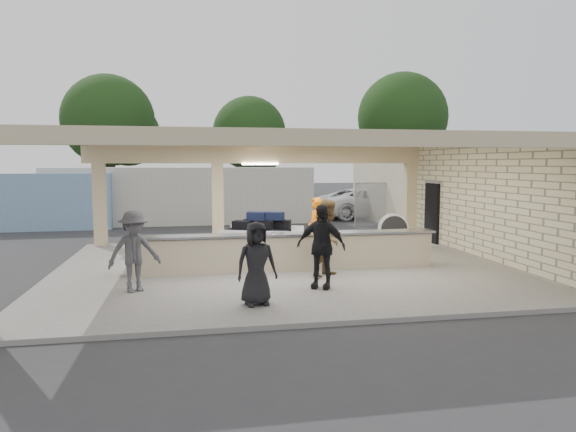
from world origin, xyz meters
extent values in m
plane|color=#2D2D30|center=(0.00, 0.00, 0.00)|extent=(120.00, 120.00, 0.00)
cube|color=slate|center=(0.00, 0.00, 0.05)|extent=(12.00, 10.00, 0.10)
cube|color=#CCB589|center=(0.00, 0.00, 3.50)|extent=(12.00, 10.00, 0.02)
cube|color=beige|center=(6.00, 0.00, 1.75)|extent=(0.02, 10.00, 3.50)
cube|color=black|center=(5.94, 3.20, 1.15)|extent=(0.10, 0.95, 2.10)
cube|color=#CCB589|center=(0.00, 4.75, 3.20)|extent=(12.00, 0.50, 0.60)
cube|color=#CCB589|center=(0.00, -4.85, 3.35)|extent=(12.00, 0.30, 0.30)
cube|color=#CCB589|center=(-5.50, 4.75, 1.80)|extent=(0.40, 0.40, 3.50)
cube|color=#CCB589|center=(-1.50, 4.75, 1.80)|extent=(0.40, 0.40, 3.50)
cube|color=#CCB589|center=(5.80, 4.80, 1.80)|extent=(0.40, 0.40, 3.50)
cube|color=white|center=(0.00, 4.50, 2.88)|extent=(1.30, 0.12, 0.06)
cube|color=#FFEABF|center=(3.80, 1.50, 3.47)|extent=(0.55, 0.55, 0.04)
cube|color=#FFEABF|center=(3.80, -0.50, 3.47)|extent=(0.55, 0.55, 0.04)
cube|color=#FFEABF|center=(3.80, -2.50, 3.47)|extent=(0.55, 0.55, 0.04)
cube|color=#BDAC8D|center=(0.00, -0.50, 0.55)|extent=(8.00, 0.50, 0.90)
cube|color=#B7B7BC|center=(0.00, -0.50, 1.05)|extent=(8.20, 0.58, 0.06)
cube|color=white|center=(-0.35, 1.48, 0.66)|extent=(2.66, 2.10, 0.11)
cylinder|color=black|center=(-1.40, 1.32, 0.29)|extent=(0.23, 0.39, 0.37)
cylinder|color=black|center=(-1.05, 2.28, 0.29)|extent=(0.23, 0.39, 0.37)
cylinder|color=black|center=(0.35, 0.68, 0.29)|extent=(0.23, 0.39, 0.37)
cylinder|color=black|center=(0.70, 1.65, 0.29)|extent=(0.23, 0.39, 0.37)
cube|color=white|center=(-0.11, 2.14, 0.84)|extent=(2.20, 0.84, 0.28)
cube|color=white|center=(-0.59, 0.83, 0.84)|extent=(2.20, 0.84, 0.28)
cube|color=black|center=(-1.14, 1.47, 0.84)|extent=(0.63, 0.52, 0.24)
cube|color=black|center=(-0.53, 1.25, 0.84)|extent=(0.63, 0.52, 0.24)
cube|color=black|center=(0.08, 1.03, 0.84)|extent=(0.63, 0.52, 0.24)
cube|color=black|center=(-0.95, 2.00, 0.84)|extent=(0.63, 0.52, 0.24)
cube|color=black|center=(-0.34, 1.78, 0.84)|extent=(0.63, 0.52, 0.24)
cube|color=black|center=(0.27, 1.55, 0.84)|extent=(0.63, 0.52, 0.24)
cube|color=black|center=(-0.94, 1.50, 1.09)|extent=(0.63, 0.52, 0.24)
cube|color=black|center=(-0.26, 1.45, 1.09)|extent=(0.63, 0.52, 0.24)
cube|color=black|center=(0.24, 1.47, 1.09)|extent=(0.63, 0.52, 0.24)
cube|color=black|center=(-0.60, 1.87, 1.09)|extent=(0.63, 0.52, 0.24)
cube|color=black|center=(-0.52, 1.54, 1.34)|extent=(0.63, 0.52, 0.24)
cube|color=black|center=(0.03, 1.44, 1.34)|extent=(0.63, 0.52, 0.24)
cylinder|color=white|center=(4.31, 2.72, 0.71)|extent=(1.04, 0.53, 0.99)
cylinder|color=black|center=(4.31, 2.72, 0.71)|extent=(0.94, 0.55, 0.88)
cube|color=white|center=(3.98, 2.72, 0.27)|extent=(0.07, 0.55, 0.33)
cube|color=white|center=(4.64, 2.72, 0.27)|extent=(0.07, 0.55, 0.33)
imported|color=orange|center=(1.16, 0.96, 1.00)|extent=(0.40, 0.68, 1.81)
imported|color=brown|center=(0.94, -1.38, 1.06)|extent=(0.98, 0.91, 1.92)
imported|color=black|center=(0.44, -2.56, 1.05)|extent=(1.17, 0.89, 1.90)
imported|color=#454549|center=(-3.65, -2.13, 0.99)|extent=(1.22, 0.83, 1.78)
imported|color=black|center=(-1.16, -3.66, 0.93)|extent=(0.86, 0.47, 1.67)
imported|color=white|center=(6.95, 12.49, 0.79)|extent=(5.90, 3.53, 1.58)
imported|color=white|center=(13.09, 14.30, 0.64)|extent=(4.28, 3.18, 1.27)
imported|color=black|center=(7.08, 15.06, 0.64)|extent=(3.76, 3.56, 1.28)
cube|color=silver|center=(-2.84, 11.75, 1.35)|extent=(12.50, 2.59, 2.70)
cube|color=#7EA1CA|center=(-10.69, 10.74, 1.24)|extent=(9.56, 2.48, 2.47)
cylinder|color=gray|center=(5.00, 9.00, 1.00)|extent=(0.06, 0.06, 2.00)
cylinder|color=gray|center=(7.00, 9.00, 1.00)|extent=(0.06, 0.06, 2.00)
cylinder|color=gray|center=(9.00, 9.00, 1.00)|extent=(0.06, 0.06, 2.00)
cylinder|color=gray|center=(11.00, 9.00, 1.00)|extent=(0.06, 0.06, 2.00)
cylinder|color=gray|center=(13.00, 9.00, 1.00)|extent=(0.06, 0.06, 2.00)
cylinder|color=gray|center=(15.00, 9.00, 1.00)|extent=(0.06, 0.06, 2.00)
cube|color=gray|center=(11.00, 9.00, 1.00)|extent=(12.00, 0.02, 2.00)
cylinder|color=gray|center=(11.00, 9.00, 2.00)|extent=(12.00, 0.05, 0.05)
cylinder|color=#382619|center=(-8.00, 24.00, 2.25)|extent=(0.70, 0.70, 4.50)
sphere|color=black|center=(-8.00, 24.00, 5.85)|extent=(6.30, 6.30, 6.30)
sphere|color=black|center=(-6.80, 24.60, 4.95)|extent=(4.50, 4.50, 4.50)
cylinder|color=#382619|center=(2.00, 26.00, 2.00)|extent=(0.70, 0.70, 4.00)
sphere|color=black|center=(2.00, 26.00, 5.20)|extent=(5.60, 5.60, 5.60)
sphere|color=black|center=(3.20, 26.60, 4.40)|extent=(4.00, 4.00, 4.00)
cylinder|color=#382619|center=(14.00, 25.00, 2.50)|extent=(0.70, 0.70, 5.00)
sphere|color=black|center=(14.00, 25.00, 6.50)|extent=(7.00, 7.00, 7.00)
sphere|color=black|center=(15.20, 25.60, 5.50)|extent=(5.00, 5.00, 5.00)
cube|color=beige|center=(9.50, 10.00, 1.60)|extent=(6.00, 8.00, 3.20)
camera|label=1|loc=(-2.38, -13.60, 2.91)|focal=32.00mm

